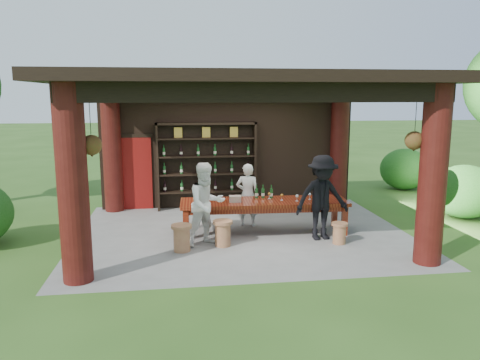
{
  "coord_description": "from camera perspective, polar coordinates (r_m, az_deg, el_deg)",
  "views": [
    {
      "loc": [
        -1.47,
        -10.19,
        3.1
      ],
      "look_at": [
        0.0,
        0.4,
        1.15
      ],
      "focal_mm": 35.0,
      "sensor_mm": 36.0,
      "label": 1
    }
  ],
  "objects": [
    {
      "name": "tasting_table",
      "position": [
        10.61,
        2.95,
        -3.1
      ],
      "size": [
        3.8,
        1.13,
        0.75
      ],
      "rotation": [
        0.0,
        0.0,
        -0.04
      ],
      "color": "#5B170D",
      "rests_on": "ground"
    },
    {
      "name": "trees",
      "position": [
        12.18,
        15.96,
        11.2
      ],
      "size": [
        19.88,
        9.25,
        4.8
      ],
      "color": "#3F2819",
      "rests_on": "ground"
    },
    {
      "name": "guest_man",
      "position": [
        10.22,
        9.96,
        -2.14
      ],
      "size": [
        1.26,
        0.81,
        1.84
      ],
      "primitive_type": "imported",
      "rotation": [
        0.0,
        0.0,
        0.11
      ],
      "color": "black",
      "rests_on": "ground"
    },
    {
      "name": "shrubs",
      "position": [
        11.38,
        7.27,
        -2.66
      ],
      "size": [
        14.57,
        7.95,
        1.36
      ],
      "color": "#194C14",
      "rests_on": "ground"
    },
    {
      "name": "table_glasses",
      "position": [
        10.68,
        6.04,
        -2.03
      ],
      "size": [
        0.97,
        0.38,
        0.15
      ],
      "color": "silver",
      "rests_on": "tasting_table"
    },
    {
      "name": "ground",
      "position": [
        10.75,
        0.29,
        -6.42
      ],
      "size": [
        90.0,
        90.0,
        0.0
      ],
      "primitive_type": "plane",
      "color": "#2D5119",
      "rests_on": "ground"
    },
    {
      "name": "table_bottles",
      "position": [
        10.82,
        2.9,
        -1.39
      ],
      "size": [
        0.42,
        0.14,
        0.31
      ],
      "color": "#194C1E",
      "rests_on": "tasting_table"
    },
    {
      "name": "napkin_basket",
      "position": [
        10.41,
        -0.6,
        -2.31
      ],
      "size": [
        0.27,
        0.19,
        0.14
      ],
      "primitive_type": "cube",
      "rotation": [
        0.0,
        0.0,
        -0.04
      ],
      "color": "#BF6672",
      "rests_on": "tasting_table"
    },
    {
      "name": "host",
      "position": [
        11.14,
        0.93,
        -1.82
      ],
      "size": [
        0.63,
        0.5,
        1.51
      ],
      "primitive_type": "imported",
      "rotation": [
        0.0,
        0.0,
        2.85
      ],
      "color": "silver",
      "rests_on": "ground"
    },
    {
      "name": "stool_near_left",
      "position": [
        9.76,
        -2.11,
        -6.42
      ],
      "size": [
        0.41,
        0.41,
        0.54
      ],
      "rotation": [
        0.0,
        0.0,
        0.41
      ],
      "color": "#93573B",
      "rests_on": "ground"
    },
    {
      "name": "stool_far_left",
      "position": [
        9.51,
        -7.12,
        -6.93
      ],
      "size": [
        0.42,
        0.42,
        0.55
      ],
      "rotation": [
        0.0,
        0.0,
        0.06
      ],
      "color": "#93573B",
      "rests_on": "ground"
    },
    {
      "name": "wine_shelf",
      "position": [
        12.81,
        -4.07,
        1.73
      ],
      "size": [
        2.7,
        0.41,
        2.38
      ],
      "color": "black",
      "rests_on": "ground"
    },
    {
      "name": "stool_near_right",
      "position": [
        10.13,
        12.03,
        -6.3
      ],
      "size": [
        0.34,
        0.34,
        0.45
      ],
      "rotation": [
        0.0,
        0.0,
        -0.2
      ],
      "color": "#93573B",
      "rests_on": "ground"
    },
    {
      "name": "pavilion",
      "position": [
        10.76,
        -0.09,
        5.17
      ],
      "size": [
        7.5,
        6.0,
        3.6
      ],
      "color": "slate",
      "rests_on": "ground"
    },
    {
      "name": "guest_woman",
      "position": [
        9.72,
        -4.12,
        -2.97
      ],
      "size": [
        1.04,
        0.95,
        1.74
      ],
      "primitive_type": "imported",
      "rotation": [
        0.0,
        0.0,
        0.43
      ],
      "color": "white",
      "rests_on": "ground"
    }
  ]
}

